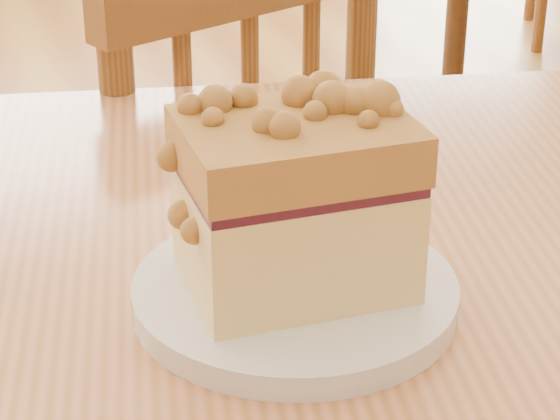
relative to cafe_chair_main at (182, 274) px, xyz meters
name	(u,v)px	position (x,y,z in m)	size (l,w,h in m)	color
cafe_chair_main	(182,274)	(0.00, 0.00, 0.00)	(0.51, 0.51, 0.86)	brown
plate	(295,294)	(-0.05, -0.59, 0.32)	(0.20, 0.20, 0.02)	white
cake_slice	(297,196)	(-0.05, -0.59, 0.39)	(0.14, 0.10, 0.12)	#EFDC87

